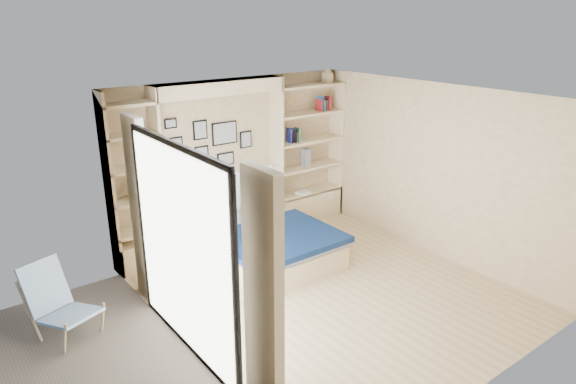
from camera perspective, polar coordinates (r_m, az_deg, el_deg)
ground at (r=6.76m, az=4.43°, el=-10.89°), size 4.50×4.50×0.00m
room_shell at (r=7.23m, az=-5.66°, el=0.49°), size 4.50×4.50×4.50m
bed at (r=7.44m, az=-2.62°, el=-5.59°), size 1.62×2.00×1.07m
photo_gallery at (r=7.64m, az=-8.99°, el=5.48°), size 1.48×0.02×0.82m
reading_lamps at (r=7.65m, az=-7.00°, el=1.69°), size 1.92×0.12×0.15m
shelf_decor at (r=8.31m, az=0.88°, el=7.36°), size 3.55×0.23×2.03m
deck_chair at (r=6.26m, az=-24.18°, el=-11.08°), size 0.75×0.95×0.84m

